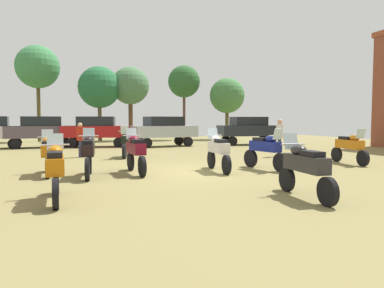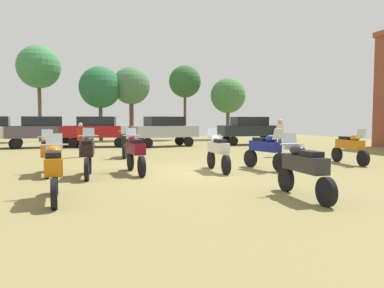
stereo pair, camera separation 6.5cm
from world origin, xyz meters
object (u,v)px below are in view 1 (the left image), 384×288
object	(u,v)px
tree_6	(99,88)
motorcycle_3	(127,142)
motorcycle_2	(88,153)
car_4	(248,128)
motorcycle_7	(350,146)
tree_1	(184,82)
person_3	(80,137)
motorcycle_8	(55,168)
car_1	(164,129)
car_3	(96,129)
motorcycle_5	(305,167)
tree_2	(227,96)
motorcycle_4	(265,149)
person_2	(280,134)
motorcycle_1	(48,153)
motorcycle_6	(136,151)
car_6	(41,129)
tree_8	(130,86)
tree_5	(38,67)
motorcycle_9	(218,150)

from	to	relation	value
tree_6	motorcycle_3	bearing A→B (deg)	-87.92
motorcycle_2	car_4	xyz separation A→B (m)	(11.36, 12.13, 0.43)
motorcycle_7	tree_1	distance (m)	20.48
person_3	motorcycle_8	bearing A→B (deg)	163.41
tree_1	person_3	bearing A→B (deg)	-123.07
car_1	car_3	bearing A→B (deg)	65.28
motorcycle_8	tree_6	distance (m)	23.73
motorcycle_5	tree_1	bearing A→B (deg)	82.83
motorcycle_3	tree_2	xyz separation A→B (m)	(10.87, 13.77, 3.26)
motorcycle_4	person_2	distance (m)	5.00
motorcycle_1	tree_6	size ratio (longest dim) A/B	0.34
tree_6	motorcycle_8	bearing A→B (deg)	-95.14
motorcycle_6	person_2	world-z (taller)	person_2
tree_1	motorcycle_2	bearing A→B (deg)	-113.57
motorcycle_1	car_4	bearing A→B (deg)	38.21
motorcycle_8	car_6	world-z (taller)	car_6
motorcycle_1	person_3	distance (m)	5.60
motorcycle_8	tree_2	bearing A→B (deg)	56.36
motorcycle_6	motorcycle_1	bearing A→B (deg)	164.59
tree_6	tree_8	distance (m)	2.66
motorcycle_7	person_3	bearing A→B (deg)	-26.25
tree_5	motorcycle_7	bearing A→B (deg)	-56.08
motorcycle_6	motorcycle_7	size ratio (longest dim) A/B	1.02
motorcycle_3	motorcycle_7	distance (m)	9.81
motorcycle_5	car_6	xyz separation A→B (m)	(-7.27, 18.08, 0.46)
tree_2	tree_6	world-z (taller)	tree_6
tree_2	tree_8	size ratio (longest dim) A/B	0.88
motorcycle_8	car_3	world-z (taller)	car_3
motorcycle_6	motorcycle_9	world-z (taller)	motorcycle_6
motorcycle_1	car_4	size ratio (longest dim) A/B	0.49
motorcycle_6	tree_8	world-z (taller)	tree_8
motorcycle_7	motorcycle_9	distance (m)	5.82
car_1	person_3	bearing A→B (deg)	126.29
motorcycle_1	motorcycle_7	xyz separation A→B (m)	(11.37, -0.45, 0.00)
motorcycle_6	motorcycle_8	size ratio (longest dim) A/B	1.06
motorcycle_4	motorcycle_7	size ratio (longest dim) A/B	0.98
tree_6	motorcycle_1	bearing A→B (deg)	-97.68
motorcycle_8	tree_5	bearing A→B (deg)	93.60
motorcycle_4	motorcycle_6	size ratio (longest dim) A/B	0.96
motorcycle_4	motorcycle_7	xyz separation A→B (m)	(4.06, 0.49, -0.02)
person_3	tree_6	distance (m)	14.27
motorcycle_5	motorcycle_6	distance (m)	5.82
tree_6	tree_2	bearing A→B (deg)	-3.08
motorcycle_9	tree_2	world-z (taller)	tree_2
motorcycle_2	car_1	size ratio (longest dim) A/B	0.47
tree_8	tree_6	bearing A→B (deg)	-175.04
car_4	person_2	bearing A→B (deg)	167.77
motorcycle_4	tree_1	world-z (taller)	tree_1
motorcycle_6	tree_5	world-z (taller)	tree_5
motorcycle_7	tree_2	world-z (taller)	tree_2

